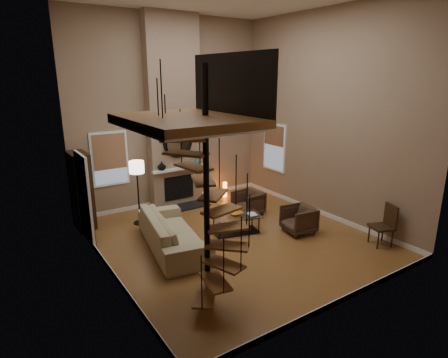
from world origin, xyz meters
TOP-DOWN VIEW (x-y plane):
  - ground at (0.00, 0.00)m, footprint 6.00×6.50m
  - back_wall at (0.00, 3.25)m, footprint 6.00×0.02m
  - front_wall at (0.00, -3.25)m, footprint 6.00×0.02m
  - left_wall at (-3.00, 0.00)m, footprint 0.02×6.50m
  - right_wall at (3.00, 0.00)m, footprint 0.02×6.50m
  - baseboard_back at (0.00, 3.24)m, footprint 6.00×0.02m
  - baseboard_front at (0.00, -3.24)m, footprint 6.00×0.02m
  - baseboard_left at (-2.99, 0.00)m, footprint 0.02×6.50m
  - baseboard_right at (2.99, 0.00)m, footprint 0.02×6.50m
  - chimney_breast at (0.00, 3.06)m, footprint 1.60×0.38m
  - hearth at (0.00, 2.57)m, footprint 1.50×0.60m
  - firebox at (0.00, 2.86)m, footprint 0.95×0.02m
  - mantel at (0.00, 2.78)m, footprint 1.70×0.18m
  - mirror_frame at (0.00, 2.84)m, footprint 0.94×0.10m
  - mirror_disc at (0.00, 2.85)m, footprint 0.80×0.01m
  - vase_left at (-0.55, 2.82)m, footprint 0.24×0.24m
  - vase_right at (0.60, 2.82)m, footprint 0.20×0.20m
  - window_back at (-1.90, 3.22)m, footprint 1.02×0.06m
  - window_right at (2.97, 2.00)m, footprint 0.06×1.02m
  - entry_door at (-2.95, 1.80)m, footprint 0.10×1.05m
  - loft at (-2.04, -1.80)m, footprint 1.70×2.20m
  - spiral_stair at (-1.78, -1.79)m, footprint 1.47×1.47m
  - hutch at (-2.82, 2.80)m, footprint 0.42×0.90m
  - sofa at (-1.46, 0.35)m, footprint 1.49×2.81m
  - armchair_near at (1.31, 1.04)m, footprint 0.79×0.77m
  - armchair_far at (1.62, -0.65)m, footprint 0.83×0.81m
  - coffee_table at (0.24, 0.21)m, footprint 1.32×0.89m
  - bowl at (0.24, 0.26)m, footprint 0.36×0.36m
  - book at (0.59, 0.06)m, footprint 0.25×0.31m
  - floor_lamp at (-1.55, 2.13)m, footprint 0.39×0.39m
  - accent_lamp at (1.58, 2.74)m, footprint 0.13×0.13m
  - side_chair at (2.74, -2.23)m, footprint 0.61×0.61m

SIDE VIEW (x-z plane):
  - ground at x=0.00m, z-range -0.01..0.00m
  - hearth at x=0.00m, z-range 0.00..0.04m
  - baseboard_back at x=0.00m, z-range 0.00..0.12m
  - baseboard_front at x=0.00m, z-range 0.00..0.12m
  - baseboard_left at x=-2.99m, z-range 0.00..0.12m
  - baseboard_right at x=2.99m, z-range 0.00..0.12m
  - accent_lamp at x=1.58m, z-range 0.01..0.49m
  - coffee_table at x=0.24m, z-range 0.06..0.51m
  - armchair_near at x=1.31m, z-range 0.02..0.69m
  - armchair_far at x=1.62m, z-range 0.02..0.69m
  - sofa at x=-1.46m, z-range 0.01..0.78m
  - book at x=0.59m, z-range 0.45..0.48m
  - bowl at x=0.24m, z-range 0.45..0.54m
  - side_chair at x=2.74m, z-range 0.03..1.02m
  - firebox at x=0.00m, z-range 0.19..0.91m
  - hutch at x=-2.82m, z-range -0.06..1.96m
  - entry_door at x=-2.95m, z-range -0.03..2.13m
  - mantel at x=0.00m, z-range 1.12..1.18m
  - vase_right at x=0.60m, z-range 1.18..1.39m
  - vase_left at x=-0.55m, z-range 1.18..1.43m
  - floor_lamp at x=-1.55m, z-range 0.56..2.27m
  - window_back at x=-1.90m, z-range 0.86..2.38m
  - window_right at x=2.97m, z-range 0.87..2.39m
  - spiral_stair at x=-1.78m, z-range -0.25..3.81m
  - mirror_frame at x=0.00m, z-range 1.48..2.42m
  - mirror_disc at x=0.00m, z-range 1.55..2.35m
  - back_wall at x=0.00m, z-range 0.00..5.50m
  - front_wall at x=0.00m, z-range 0.00..5.50m
  - left_wall at x=-3.00m, z-range 0.00..5.50m
  - right_wall at x=3.00m, z-range 0.00..5.50m
  - chimney_breast at x=0.00m, z-range 0.00..5.50m
  - loft at x=-2.04m, z-range 2.69..3.78m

